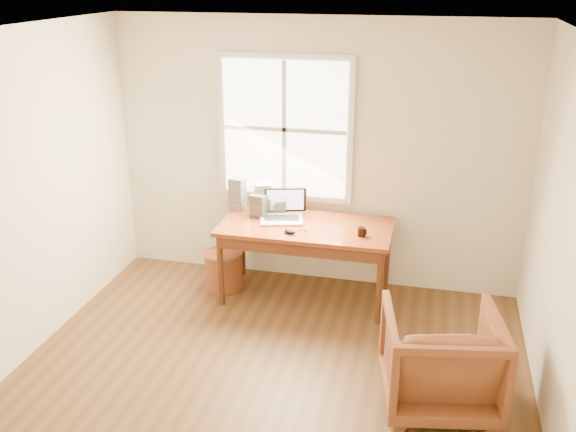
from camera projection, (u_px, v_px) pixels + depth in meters
name	position (u px, v px, depth m)	size (l,w,h in m)	color
room_shell	(253.00, 235.00, 4.29)	(4.04, 4.54, 2.64)	brown
desk	(306.00, 227.00, 5.98)	(1.60, 0.80, 0.04)	brown
armchair	(441.00, 359.00, 4.58)	(0.80, 0.82, 0.75)	brown
wicker_stool	(224.00, 270.00, 6.36)	(0.37, 0.37, 0.37)	brown
laptop	(281.00, 207.00, 6.01)	(0.38, 0.40, 0.28)	silver
mouse	(290.00, 231.00, 5.78)	(0.12, 0.07, 0.04)	black
coffee_mug	(361.00, 232.00, 5.71)	(0.07, 0.07, 0.08)	black
cd_stack_a	(262.00, 198.00, 6.22)	(0.15, 0.13, 0.30)	silver
cd_stack_b	(259.00, 205.00, 6.15)	(0.14, 0.13, 0.22)	#27272C
cd_stack_c	(237.00, 194.00, 6.32)	(0.14, 0.12, 0.32)	#A4A3B1
cd_stack_d	(280.00, 204.00, 6.24)	(0.13, 0.12, 0.17)	#B6BBC3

